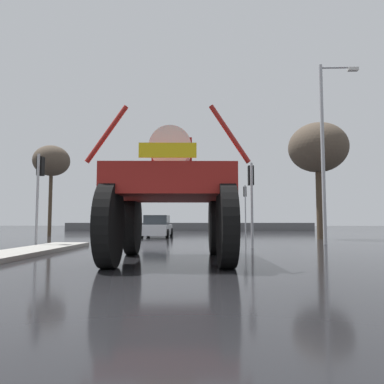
{
  "coord_description": "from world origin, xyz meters",
  "views": [
    {
      "loc": [
        2.0,
        -4.91,
        1.15
      ],
      "look_at": [
        1.49,
        8.77,
        2.23
      ],
      "focal_mm": 34.13,
      "sensor_mm": 36.0,
      "label": 1
    }
  ],
  "objects_px": {
    "sedan_ahead": "(157,227)",
    "traffic_signal_far_left": "(245,199)",
    "bare_tree_left": "(51,162)",
    "traffic_signal_near_right": "(251,186)",
    "traffic_signal_near_left": "(40,179)",
    "bare_tree_right": "(318,148)",
    "streetlight_near_right": "(325,144)",
    "oversize_sprayer": "(172,194)"
  },
  "relations": [
    {
      "from": "oversize_sprayer",
      "to": "traffic_signal_near_right",
      "type": "relative_size",
      "value": 1.64
    },
    {
      "from": "sedan_ahead",
      "to": "bare_tree_right",
      "type": "relative_size",
      "value": 0.56
    },
    {
      "from": "oversize_sprayer",
      "to": "traffic_signal_far_left",
      "type": "xyz_separation_m",
      "value": [
        4.32,
        19.93,
        1.05
      ]
    },
    {
      "from": "oversize_sprayer",
      "to": "streetlight_near_right",
      "type": "bearing_deg",
      "value": -46.22
    },
    {
      "from": "bare_tree_left",
      "to": "oversize_sprayer",
      "type": "bearing_deg",
      "value": -56.82
    },
    {
      "from": "sedan_ahead",
      "to": "traffic_signal_far_left",
      "type": "relative_size",
      "value": 1.0
    },
    {
      "from": "sedan_ahead",
      "to": "traffic_signal_near_left",
      "type": "relative_size",
      "value": 1.01
    },
    {
      "from": "sedan_ahead",
      "to": "bare_tree_left",
      "type": "distance_m",
      "value": 10.01
    },
    {
      "from": "sedan_ahead",
      "to": "traffic_signal_far_left",
      "type": "xyz_separation_m",
      "value": [
        6.67,
        5.39,
        2.28
      ]
    },
    {
      "from": "oversize_sprayer",
      "to": "sedan_ahead",
      "type": "distance_m",
      "value": 14.79
    },
    {
      "from": "oversize_sprayer",
      "to": "traffic_signal_near_right",
      "type": "bearing_deg",
      "value": -33.59
    },
    {
      "from": "traffic_signal_near_right",
      "to": "traffic_signal_near_left",
      "type": "bearing_deg",
      "value": -179.96
    },
    {
      "from": "traffic_signal_near_right",
      "to": "bare_tree_left",
      "type": "bearing_deg",
      "value": 139.95
    },
    {
      "from": "traffic_signal_far_left",
      "to": "bare_tree_left",
      "type": "height_order",
      "value": "bare_tree_left"
    },
    {
      "from": "oversize_sprayer",
      "to": "bare_tree_right",
      "type": "xyz_separation_m",
      "value": [
        8.12,
        12.26,
        3.75
      ]
    },
    {
      "from": "traffic_signal_far_left",
      "to": "bare_tree_left",
      "type": "xyz_separation_m",
      "value": [
        -15.13,
        -3.4,
        2.68
      ]
    },
    {
      "from": "streetlight_near_right",
      "to": "bare_tree_right",
      "type": "height_order",
      "value": "streetlight_near_right"
    },
    {
      "from": "oversize_sprayer",
      "to": "traffic_signal_near_right",
      "type": "xyz_separation_m",
      "value": [
        2.97,
        4.95,
        0.69
      ]
    },
    {
      "from": "traffic_signal_near_right",
      "to": "bare_tree_right",
      "type": "bearing_deg",
      "value": 54.8
    },
    {
      "from": "sedan_ahead",
      "to": "bare_tree_right",
      "type": "distance_m",
      "value": 11.82
    },
    {
      "from": "traffic_signal_near_right",
      "to": "bare_tree_right",
      "type": "distance_m",
      "value": 9.45
    },
    {
      "from": "traffic_signal_near_left",
      "to": "streetlight_near_right",
      "type": "xyz_separation_m",
      "value": [
        13.25,
        2.37,
        1.99
      ]
    },
    {
      "from": "streetlight_near_right",
      "to": "bare_tree_right",
      "type": "distance_m",
      "value": 5.13
    },
    {
      "from": "traffic_signal_near_left",
      "to": "traffic_signal_near_right",
      "type": "relative_size",
      "value": 1.13
    },
    {
      "from": "traffic_signal_near_left",
      "to": "bare_tree_left",
      "type": "xyz_separation_m",
      "value": [
        -4.51,
        11.59,
        2.71
      ]
    },
    {
      "from": "oversize_sprayer",
      "to": "traffic_signal_near_left",
      "type": "xyz_separation_m",
      "value": [
        -6.3,
        4.95,
        1.02
      ]
    },
    {
      "from": "oversize_sprayer",
      "to": "traffic_signal_near_left",
      "type": "relative_size",
      "value": 1.45
    },
    {
      "from": "streetlight_near_right",
      "to": "oversize_sprayer",
      "type": "bearing_deg",
      "value": -133.54
    },
    {
      "from": "sedan_ahead",
      "to": "streetlight_near_right",
      "type": "relative_size",
      "value": 0.46
    },
    {
      "from": "traffic_signal_near_left",
      "to": "bare_tree_left",
      "type": "relative_size",
      "value": 0.59
    },
    {
      "from": "traffic_signal_near_left",
      "to": "traffic_signal_far_left",
      "type": "relative_size",
      "value": 0.99
    },
    {
      "from": "sedan_ahead",
      "to": "traffic_signal_near_left",
      "type": "bearing_deg",
      "value": 157.98
    },
    {
      "from": "traffic_signal_near_right",
      "to": "traffic_signal_far_left",
      "type": "relative_size",
      "value": 0.88
    },
    {
      "from": "sedan_ahead",
      "to": "traffic_signal_near_right",
      "type": "bearing_deg",
      "value": -150.68
    },
    {
      "from": "traffic_signal_far_left",
      "to": "bare_tree_left",
      "type": "distance_m",
      "value": 15.74
    },
    {
      "from": "traffic_signal_far_left",
      "to": "streetlight_near_right",
      "type": "relative_size",
      "value": 0.46
    },
    {
      "from": "traffic_signal_near_left",
      "to": "traffic_signal_far_left",
      "type": "height_order",
      "value": "traffic_signal_far_left"
    },
    {
      "from": "oversize_sprayer",
      "to": "streetlight_near_right",
      "type": "distance_m",
      "value": 10.53
    },
    {
      "from": "sedan_ahead",
      "to": "traffic_signal_near_right",
      "type": "height_order",
      "value": "traffic_signal_near_right"
    },
    {
      "from": "traffic_signal_near_right",
      "to": "traffic_signal_far_left",
      "type": "bearing_deg",
      "value": 84.83
    },
    {
      "from": "traffic_signal_near_left",
      "to": "bare_tree_right",
      "type": "height_order",
      "value": "bare_tree_right"
    },
    {
      "from": "oversize_sprayer",
      "to": "bare_tree_right",
      "type": "height_order",
      "value": "bare_tree_right"
    }
  ]
}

